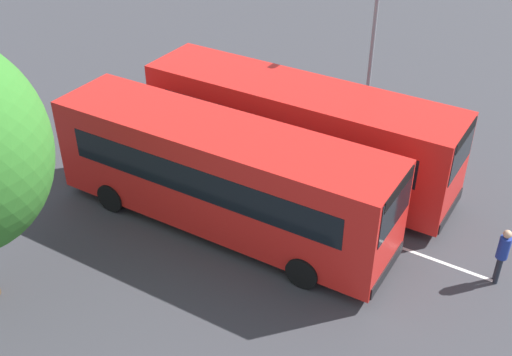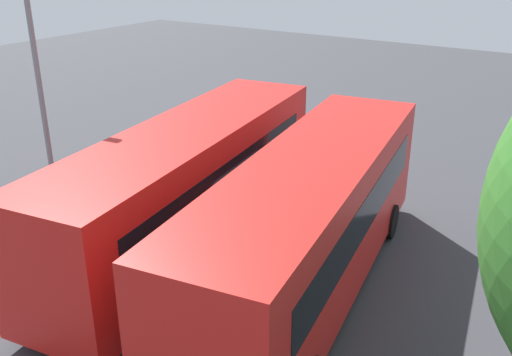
{
  "view_description": "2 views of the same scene",
  "coord_description": "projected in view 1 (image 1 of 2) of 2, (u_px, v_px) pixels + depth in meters",
  "views": [
    {
      "loc": [
        10.34,
        -13.39,
        12.08
      ],
      "look_at": [
        0.15,
        -1.25,
        1.67
      ],
      "focal_mm": 43.91,
      "sensor_mm": 36.0,
      "label": 1
    },
    {
      "loc": [
        -11.1,
        -7.39,
        7.86
      ],
      "look_at": [
        0.88,
        0.49,
        1.83
      ],
      "focal_mm": 40.09,
      "sensor_mm": 36.0,
      "label": 2
    }
  ],
  "objects": [
    {
      "name": "bus_far_left",
      "position": [
        221.0,
        174.0,
        18.77
      ],
      "size": [
        11.15,
        4.2,
        3.42
      ],
      "rotation": [
        0.0,
        0.0,
        0.16
      ],
      "color": "red",
      "rests_on": "ground"
    },
    {
      "name": "street_lamp",
      "position": [
        372.0,
        31.0,
        23.38
      ],
      "size": [
        0.45,
        2.22,
        6.64
      ],
      "rotation": [
        0.0,
        0.0,
        -1.44
      ],
      "color": "gray",
      "rests_on": "ground"
    },
    {
      "name": "bus_center_left",
      "position": [
        299.0,
        129.0,
        21.09
      ],
      "size": [
        11.14,
        4.13,
        3.42
      ],
      "rotation": [
        0.0,
        0.0,
        0.15
      ],
      "color": "red",
      "rests_on": "ground"
    },
    {
      "name": "ground_plane",
      "position": [
        277.0,
        203.0,
        20.76
      ],
      "size": [
        69.59,
        69.59,
        0.0
      ],
      "primitive_type": "plane",
      "color": "#38383D"
    },
    {
      "name": "lane_stripe_outer_left",
      "position": [
        277.0,
        203.0,
        20.76
      ],
      "size": [
        14.14,
        2.01,
        0.01
      ],
      "primitive_type": "cube",
      "rotation": [
        0.0,
        0.0,
        0.13
      ],
      "color": "silver",
      "rests_on": "ground"
    },
    {
      "name": "pedestrian",
      "position": [
        503.0,
        252.0,
        17.01
      ],
      "size": [
        0.43,
        0.43,
        1.79
      ],
      "rotation": [
        0.0,
        0.0,
        3.61
      ],
      "color": "#232833",
      "rests_on": "ground"
    }
  ]
}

